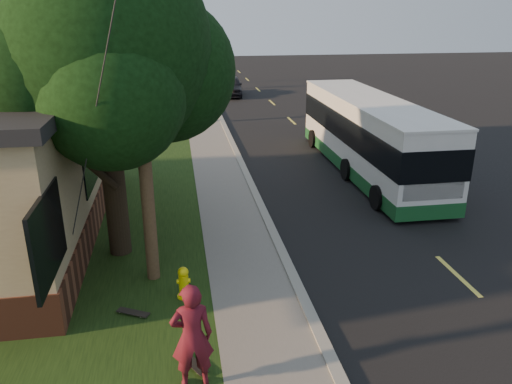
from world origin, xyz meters
The scene contains 17 objects.
ground centered at (0.00, 0.00, 0.00)m, with size 120.00×120.00×0.00m, color black.
road centered at (4.00, 10.00, 0.01)m, with size 8.00×80.00×0.01m, color black.
curb centered at (0.00, 10.00, 0.06)m, with size 0.25×80.00×0.12m, color gray.
sidewalk centered at (-1.00, 10.00, 0.04)m, with size 2.00×80.00×0.08m, color slate.
grass_verge centered at (-4.50, 10.00, 0.04)m, with size 5.00×80.00×0.07m, color black.
fire_hydrant centered at (-2.60, 0.00, 0.43)m, with size 0.32×0.32×0.74m.
utility_pole centered at (-3.31, 0.99, 4.63)m, with size 2.86×3.21×9.07m.
leafy_tree centered at (-4.17, 2.65, 5.17)m, with size 6.30×6.00×7.80m.
bare_tree_near centered at (-3.50, 18.00, 2.15)m, with size 1.38×1.21×4.31m.
bare_tree_far centered at (-3.00, 30.00, 2.00)m, with size 1.38×1.21×4.03m.
traffic_signal centered at (0.50, 34.00, 3.16)m, with size 0.18×0.22×5.50m.
transit_bus centered at (4.79, 8.26, 1.54)m, with size 2.46×10.68×2.89m.
skateboarder centered at (-2.50, -2.80, 1.04)m, with size 0.71×0.47×1.94m, color #54101E.
skateboard_main centered at (-2.50, -2.34, 0.12)m, with size 0.55×0.74×0.07m.
skateboard_spare centered at (-3.68, -0.53, 0.12)m, with size 0.72×0.50×0.07m.
dumpster centered at (-7.61, 8.71, 0.73)m, with size 1.92×1.76×1.37m.
distant_car centered at (1.50, 27.40, 0.72)m, with size 1.70×4.22×1.44m, color black.
Camera 1 is at (-2.55, -9.77, 6.13)m, focal length 35.00 mm.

